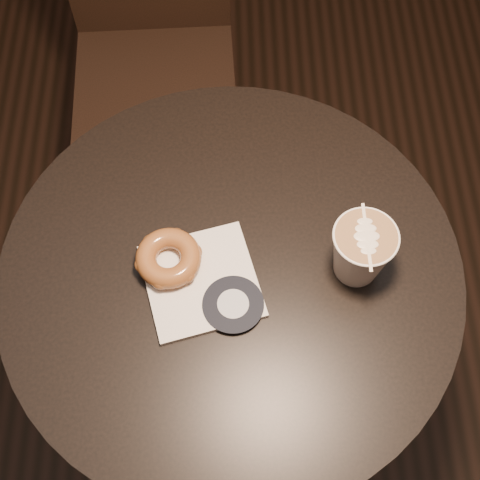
{
  "coord_description": "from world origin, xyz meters",
  "views": [
    {
      "loc": [
        0.0,
        -0.42,
        1.66
      ],
      "look_at": [
        0.01,
        0.03,
        0.79
      ],
      "focal_mm": 50.0,
      "sensor_mm": 36.0,
      "label": 1
    }
  ],
  "objects_px": {
    "latte_cup": "(361,252)",
    "cafe_table": "(232,316)",
    "doughnut": "(168,258)",
    "pastry_bag": "(201,281)",
    "chair": "(150,22)"
  },
  "relations": [
    {
      "from": "chair",
      "to": "pastry_bag",
      "type": "xyz_separation_m",
      "value": [
        0.13,
        -0.75,
        0.23
      ]
    },
    {
      "from": "cafe_table",
      "to": "pastry_bag",
      "type": "relative_size",
      "value": 4.69
    },
    {
      "from": "pastry_bag",
      "to": "doughnut",
      "type": "distance_m",
      "value": 0.06
    },
    {
      "from": "chair",
      "to": "cafe_table",
      "type": "bearing_deg",
      "value": -78.74
    },
    {
      "from": "cafe_table",
      "to": "latte_cup",
      "type": "height_order",
      "value": "latte_cup"
    },
    {
      "from": "doughnut",
      "to": "latte_cup",
      "type": "xyz_separation_m",
      "value": [
        0.28,
        -0.01,
        0.03
      ]
    },
    {
      "from": "pastry_bag",
      "to": "latte_cup",
      "type": "xyz_separation_m",
      "value": [
        0.23,
        0.02,
        0.05
      ]
    },
    {
      "from": "cafe_table",
      "to": "pastry_bag",
      "type": "bearing_deg",
      "value": -154.21
    },
    {
      "from": "chair",
      "to": "pastry_bag",
      "type": "bearing_deg",
      "value": -82.28
    },
    {
      "from": "chair",
      "to": "latte_cup",
      "type": "distance_m",
      "value": 0.86
    },
    {
      "from": "latte_cup",
      "to": "cafe_table",
      "type": "bearing_deg",
      "value": 179.13
    },
    {
      "from": "chair",
      "to": "pastry_bag",
      "type": "height_order",
      "value": "chair"
    },
    {
      "from": "chair",
      "to": "doughnut",
      "type": "xyz_separation_m",
      "value": [
        0.08,
        -0.72,
        0.25
      ]
    },
    {
      "from": "cafe_table",
      "to": "chair",
      "type": "xyz_separation_m",
      "value": [
        -0.17,
        0.73,
        -0.02
      ]
    },
    {
      "from": "cafe_table",
      "to": "chair",
      "type": "relative_size",
      "value": 0.79
    }
  ]
}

